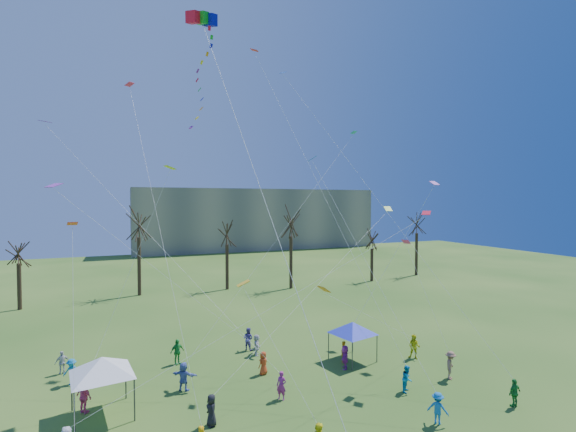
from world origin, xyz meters
name	(u,v)px	position (x,y,z in m)	size (l,w,h in m)	color
distant_building	(256,219)	(22.00, 82.00, 7.50)	(60.00, 14.00, 15.00)	gray
bare_tree_row	(231,236)	(3.89, 35.64, 7.33)	(71.03, 9.78, 11.47)	black
big_box_kite	(206,79)	(-4.24, 8.72, 19.32)	(2.51, 7.90, 25.20)	red
canopy_tent_white	(102,366)	(-10.25, 7.78, 2.79)	(4.35, 4.35, 3.30)	#3F3F44
canopy_tent_blue	(353,328)	(6.57, 9.30, 2.46)	(3.76, 3.76, 2.90)	#3F3F44
festival_crowd	(268,377)	(-0.78, 7.22, 0.85)	(25.82, 15.59, 1.86)	red
small_kites_aloft	(274,186)	(0.80, 10.58, 12.94)	(29.70, 18.39, 33.45)	red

